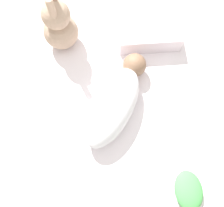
{
  "coord_description": "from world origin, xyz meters",
  "views": [
    {
      "loc": [
        0.41,
        -0.03,
        1.34
      ],
      "look_at": [
        0.02,
        0.0,
        0.21
      ],
      "focal_mm": 42.0,
      "sensor_mm": 36.0,
      "label": 1
    }
  ],
  "objects_px": {
    "bunny_plush": "(59,26)",
    "turtle_plush": "(189,192)",
    "swaddled_baby": "(115,102)",
    "pillow": "(146,15)"
  },
  "relations": [
    {
      "from": "pillow",
      "to": "turtle_plush",
      "type": "bearing_deg",
      "value": 5.14
    },
    {
      "from": "bunny_plush",
      "to": "turtle_plush",
      "type": "relative_size",
      "value": 1.82
    },
    {
      "from": "swaddled_baby",
      "to": "turtle_plush",
      "type": "distance_m",
      "value": 0.49
    },
    {
      "from": "pillow",
      "to": "bunny_plush",
      "type": "height_order",
      "value": "bunny_plush"
    },
    {
      "from": "swaddled_baby",
      "to": "bunny_plush",
      "type": "height_order",
      "value": "bunny_plush"
    },
    {
      "from": "pillow",
      "to": "bunny_plush",
      "type": "relative_size",
      "value": 1.11
    },
    {
      "from": "pillow",
      "to": "swaddled_baby",
      "type": "bearing_deg",
      "value": -22.88
    },
    {
      "from": "bunny_plush",
      "to": "turtle_plush",
      "type": "xyz_separation_m",
      "value": [
        0.78,
        0.51,
        -0.1
      ]
    },
    {
      "from": "swaddled_baby",
      "to": "bunny_plush",
      "type": "bearing_deg",
      "value": 62.68
    },
    {
      "from": "swaddled_baby",
      "to": "pillow",
      "type": "height_order",
      "value": "swaddled_baby"
    }
  ]
}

